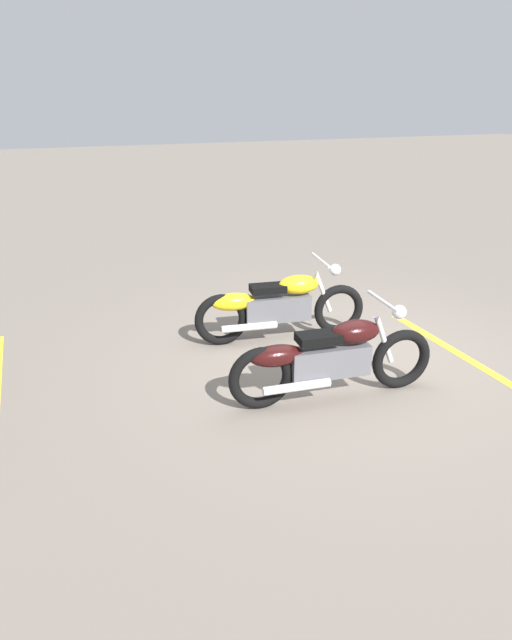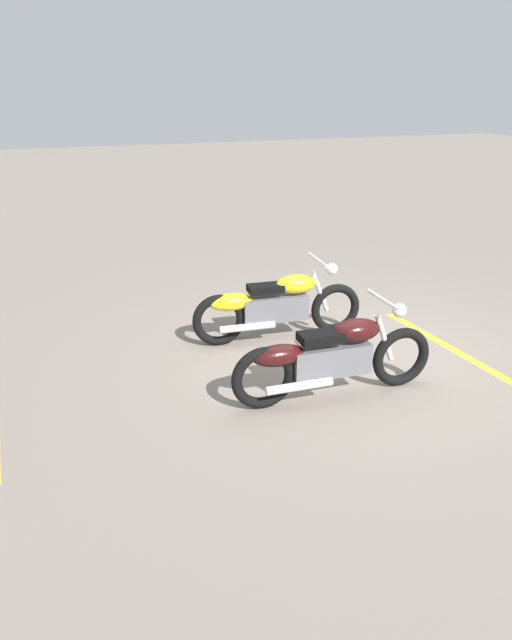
% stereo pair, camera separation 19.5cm
% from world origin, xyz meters
% --- Properties ---
extents(ground_plane, '(60.00, 60.00, 0.00)m').
position_xyz_m(ground_plane, '(0.00, 0.00, 0.00)').
color(ground_plane, slate).
extents(motorcycle_bright_foreground, '(2.23, 0.62, 1.04)m').
position_xyz_m(motorcycle_bright_foreground, '(0.57, -0.80, 0.46)').
color(motorcycle_bright_foreground, black).
rests_on(motorcycle_bright_foreground, ground).
extents(motorcycle_dark_foreground, '(2.23, 0.62, 1.04)m').
position_xyz_m(motorcycle_dark_foreground, '(0.67, 0.80, 0.46)').
color(motorcycle_dark_foreground, black).
rests_on(motorcycle_dark_foreground, ground).
extents(parking_stripe_near, '(0.14, 3.20, 0.01)m').
position_xyz_m(parking_stripe_near, '(-1.34, 0.63, 0.00)').
color(parking_stripe_near, yellow).
rests_on(parking_stripe_near, ground).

